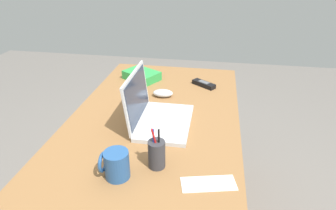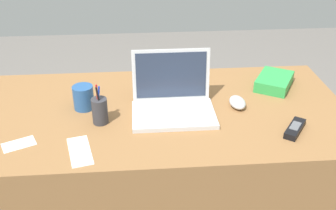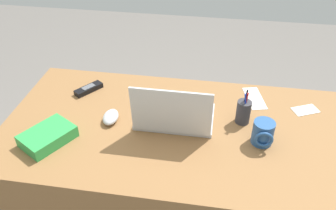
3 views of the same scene
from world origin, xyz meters
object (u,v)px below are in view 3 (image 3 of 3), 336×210
laptop (174,115)px  cordless_phone (89,89)px  snack_bag (48,136)px  pen_holder (243,112)px  computer_mouse (111,117)px  coffee_mug_white (263,133)px

laptop → cordless_phone: size_ratio=2.35×
laptop → snack_bag: (0.48, 0.19, -0.02)m
cordless_phone → pen_holder: 0.74m
computer_mouse → pen_holder: 0.56m
computer_mouse → pen_holder: size_ratio=0.66×
laptop → coffee_mug_white: laptop is taller
cordless_phone → snack_bag: bearing=84.3°
laptop → cordless_phone: 0.48m
laptop → pen_holder: (-0.29, -0.06, 0.01)m
pen_holder → snack_bag: 0.80m
laptop → pen_holder: laptop is taller
computer_mouse → snack_bag: (0.21, 0.17, 0.01)m
pen_holder → computer_mouse: bearing=8.0°
cordless_phone → pen_holder: (-0.73, 0.12, 0.04)m
cordless_phone → pen_holder: size_ratio=0.88×
laptop → computer_mouse: size_ratio=3.13×
coffee_mug_white → cordless_phone: (0.80, -0.24, -0.04)m
computer_mouse → pen_holder: (-0.56, -0.08, 0.03)m
computer_mouse → cordless_phone: computer_mouse is taller
cordless_phone → coffee_mug_white: bearing=163.0°
coffee_mug_white → pen_holder: (0.07, -0.12, 0.00)m
coffee_mug_white → cordless_phone: coffee_mug_white is taller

